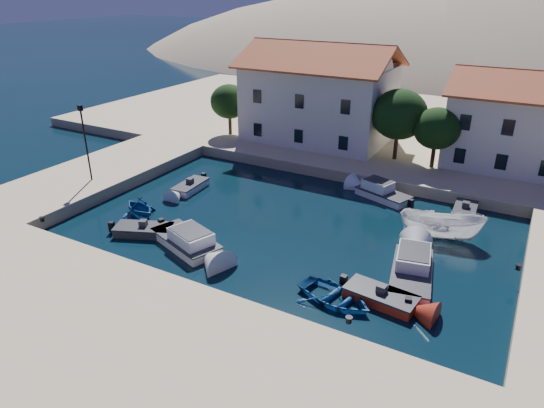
{
  "coord_description": "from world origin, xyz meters",
  "views": [
    {
      "loc": [
        13.99,
        -17.42,
        15.83
      ],
      "look_at": [
        -0.89,
        9.11,
        2.0
      ],
      "focal_mm": 32.0,
      "sensor_mm": 36.0,
      "label": 1
    }
  ],
  "objects": [
    {
      "name": "ground",
      "position": [
        0.0,
        0.0,
        0.0
      ],
      "size": [
        400.0,
        400.0,
        0.0
      ],
      "primitive_type": "plane",
      "color": "black",
      "rests_on": "ground"
    },
    {
      "name": "quay_south",
      "position": [
        0.0,
        -6.0,
        0.5
      ],
      "size": [
        52.0,
        12.0,
        1.0
      ],
      "primitive_type": "cube",
      "color": "beige",
      "rests_on": "ground"
    },
    {
      "name": "quay_west",
      "position": [
        -19.0,
        10.0,
        0.5
      ],
      "size": [
        8.0,
        20.0,
        1.0
      ],
      "primitive_type": "cube",
      "color": "beige",
      "rests_on": "ground"
    },
    {
      "name": "quay_north",
      "position": [
        2.0,
        38.0,
        0.5
      ],
      "size": [
        80.0,
        36.0,
        1.0
      ],
      "primitive_type": "cube",
      "color": "beige",
      "rests_on": "ground"
    },
    {
      "name": "building_left",
      "position": [
        -6.0,
        28.0,
        5.94
      ],
      "size": [
        14.7,
        9.45,
        9.7
      ],
      "color": "beige",
      "rests_on": "quay_north"
    },
    {
      "name": "building_mid",
      "position": [
        12.0,
        29.0,
        5.22
      ],
      "size": [
        10.5,
        8.4,
        8.3
      ],
      "color": "beige",
      "rests_on": "quay_north"
    },
    {
      "name": "trees",
      "position": [
        4.51,
        25.46,
        4.84
      ],
      "size": [
        37.3,
        5.3,
        6.45
      ],
      "color": "#382314",
      "rests_on": "quay_north"
    },
    {
      "name": "lamppost",
      "position": [
        -17.5,
        8.0,
        4.75
      ],
      "size": [
        0.35,
        0.25,
        6.22
      ],
      "color": "black",
      "rests_on": "quay_west"
    },
    {
      "name": "bollards",
      "position": [
        2.8,
        3.87,
        1.15
      ],
      "size": [
        29.36,
        9.56,
        0.3
      ],
      "color": "black",
      "rests_on": "ground"
    },
    {
      "name": "motorboat_grey_sw",
      "position": [
        -8.33,
        4.21,
        0.29
      ],
      "size": [
        4.32,
        3.16,
        1.25
      ],
      "rotation": [
        0.0,
        0.0,
        0.4
      ],
      "color": "#2E2E32",
      "rests_on": "ground"
    },
    {
      "name": "cabin_cruiser_south",
      "position": [
        -4.77,
        4.32,
        0.48
      ],
      "size": [
        5.88,
        4.01,
        1.6
      ],
      "rotation": [
        0.0,
        0.0,
        -0.34
      ],
      "color": "white",
      "rests_on": "ground"
    },
    {
      "name": "rowboat_south",
      "position": [
        6.25,
        3.41,
        0.0
      ],
      "size": [
        4.92,
        3.97,
        0.9
      ],
      "primitive_type": "imported",
      "rotation": [
        0.0,
        0.0,
        1.35
      ],
      "color": "#1A508F",
      "rests_on": "ground"
    },
    {
      "name": "motorboat_red_se",
      "position": [
        8.44,
        4.6,
        0.29
      ],
      "size": [
        4.09,
        2.18,
        1.25
      ],
      "rotation": [
        0.0,
        0.0,
        -0.11
      ],
      "color": "maroon",
      "rests_on": "ground"
    },
    {
      "name": "cabin_cruiser_east",
      "position": [
        9.29,
        7.73,
        0.48
      ],
      "size": [
        3.29,
        5.91,
        1.6
      ],
      "rotation": [
        0.0,
        0.0,
        1.76
      ],
      "color": "white",
      "rests_on": "ground"
    },
    {
      "name": "boat_east",
      "position": [
        9.73,
        13.62,
        0.0
      ],
      "size": [
        5.86,
        3.21,
        2.14
      ],
      "primitive_type": "imported",
      "rotation": [
        0.0,
        0.0,
        1.78
      ],
      "color": "white",
      "rests_on": "ground"
    },
    {
      "name": "motorboat_white_ne",
      "position": [
        10.55,
        18.33,
        0.3
      ],
      "size": [
        1.76,
        3.47,
        1.25
      ],
      "rotation": [
        0.0,
        0.0,
        1.62
      ],
      "color": "white",
      "rests_on": "ground"
    },
    {
      "name": "rowboat_west",
      "position": [
        -10.64,
        6.29,
        0.0
      ],
      "size": [
        4.02,
        3.72,
        1.75
      ],
      "primitive_type": "imported",
      "rotation": [
        0.0,
        0.0,
        -1.88
      ],
      "color": "#1A508F",
      "rests_on": "ground"
    },
    {
      "name": "motorboat_white_west",
      "position": [
        -10.44,
        12.09,
        0.3
      ],
      "size": [
        1.85,
        3.69,
        1.25
      ],
      "rotation": [
        0.0,
        0.0,
        -1.5
      ],
      "color": "white",
      "rests_on": "ground"
    },
    {
      "name": "cabin_cruiser_north",
      "position": [
        4.28,
        18.26,
        0.48
      ],
      "size": [
        4.8,
        3.27,
        1.6
      ],
      "rotation": [
        0.0,
        0.0,
        2.79
      ],
      "color": "white",
      "rests_on": "ground"
    }
  ]
}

